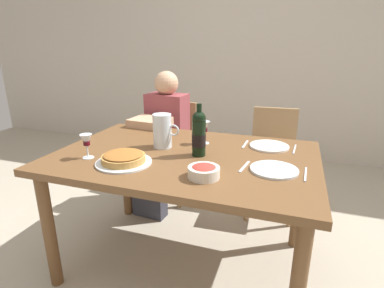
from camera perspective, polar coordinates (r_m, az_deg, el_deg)
ground_plane at (r=2.15m, az=-1.22°, el=-21.26°), size 8.00×8.00×0.00m
back_wall at (r=3.88m, az=10.88°, el=18.43°), size 8.00×0.10×2.80m
dining_table at (r=1.80m, az=-1.36°, el=-4.65°), size 1.50×1.00×0.76m
wine_bottle at (r=1.71m, az=1.30°, el=1.95°), size 0.08×0.08×0.30m
water_pitcher at (r=1.87m, az=-5.58°, el=2.11°), size 0.17×0.11×0.21m
baked_tart at (r=1.66m, az=-12.74°, el=-2.67°), size 0.30×0.30×0.06m
salad_bowl at (r=1.45m, az=2.24°, el=-5.11°), size 0.15×0.15×0.06m
wine_glass_left_diner at (r=1.77m, az=-19.25°, el=0.49°), size 0.07×0.07×0.14m
wine_glass_right_diner at (r=1.93m, az=2.35°, el=3.07°), size 0.07×0.07×0.15m
dinner_plate_left_setting at (r=1.59m, az=15.19°, el=-4.68°), size 0.24×0.24×0.01m
dinner_plate_right_setting at (r=1.94m, az=14.33°, el=-0.39°), size 0.24×0.24×0.01m
fork_left_setting at (r=1.60m, az=9.84°, el=-4.21°), size 0.04×0.16×0.00m
knife_left_setting at (r=1.59m, az=20.58°, el=-5.34°), size 0.02×0.18×0.00m
knife_right_setting at (r=1.94m, az=18.73°, el=-0.94°), size 0.02×0.18×0.00m
spoon_right_setting at (r=1.96m, az=9.97°, el=-0.04°), size 0.02×0.16×0.00m
chair_left at (r=2.81m, az=-3.41°, el=0.14°), size 0.43×0.43×0.87m
diner_left at (r=2.57m, az=-5.80°, el=1.17°), size 0.36×0.53×1.16m
chair_right at (r=2.61m, az=14.87°, el=-1.92°), size 0.42×0.42×0.87m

